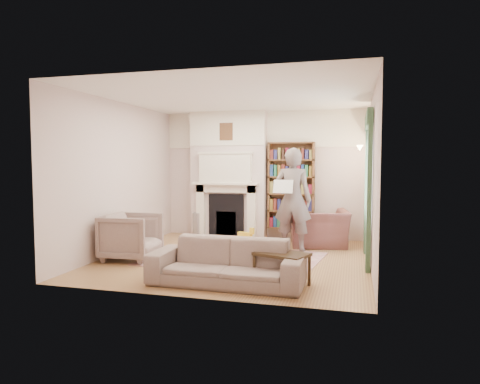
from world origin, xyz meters
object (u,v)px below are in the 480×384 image
(rocking_horse, at_px, (245,237))
(sofa, at_px, (227,262))
(armchair_left, at_px, (131,237))
(man_reading, at_px, (293,200))
(bookcase, at_px, (291,186))
(coffee_table, at_px, (282,269))
(paraffin_heater, at_px, (198,225))
(armchair_reading, at_px, (319,228))

(rocking_horse, bearing_deg, sofa, -68.69)
(armchair_left, distance_m, man_reading, 3.01)
(bookcase, xyz_separation_m, armchair_left, (-2.37, -2.68, -0.77))
(bookcase, distance_m, coffee_table, 3.68)
(sofa, xyz_separation_m, man_reading, (0.56, 2.44, 0.67))
(armchair_left, xyz_separation_m, rocking_horse, (1.63, 1.55, -0.20))
(paraffin_heater, bearing_deg, armchair_left, -97.16)
(armchair_reading, distance_m, sofa, 3.20)
(bookcase, bearing_deg, sofa, -95.44)
(armchair_reading, relative_size, paraffin_heater, 2.04)
(sofa, xyz_separation_m, coffee_table, (0.74, 0.15, -0.08))
(sofa, bearing_deg, armchair_reading, 72.09)
(coffee_table, relative_size, rocking_horse, 1.55)
(bookcase, height_order, coffee_table, bookcase)
(armchair_reading, relative_size, rocking_horse, 2.49)
(rocking_horse, bearing_deg, armchair_reading, 31.15)
(man_reading, bearing_deg, bookcase, -76.98)
(man_reading, height_order, coffee_table, man_reading)
(armchair_reading, bearing_deg, bookcase, -54.71)
(armchair_left, bearing_deg, bookcase, -45.01)
(sofa, distance_m, rocking_horse, 2.59)
(armchair_reading, bearing_deg, coffee_table, 74.36)
(man_reading, bearing_deg, armchair_left, 32.46)
(bookcase, height_order, armchair_left, bookcase)
(man_reading, distance_m, coffee_table, 2.41)
(man_reading, xyz_separation_m, rocking_horse, (-0.96, 0.12, -0.78))
(bookcase, relative_size, coffee_table, 2.64)
(coffee_table, bearing_deg, sofa, -148.39)
(armchair_reading, bearing_deg, man_reading, 42.86)
(coffee_table, bearing_deg, paraffin_heater, 146.75)
(armchair_reading, xyz_separation_m, paraffin_heater, (-2.73, 0.40, -0.09))
(armchair_reading, xyz_separation_m, rocking_horse, (-1.41, -0.48, -0.17))
(armchair_left, height_order, sofa, armchair_left)
(man_reading, bearing_deg, sofa, 80.57)
(coffee_table, height_order, paraffin_heater, paraffin_heater)
(armchair_left, height_order, rocking_horse, armchair_left)
(coffee_table, distance_m, paraffin_heater, 4.10)
(bookcase, bearing_deg, coffee_table, -83.73)
(sofa, bearing_deg, coffee_table, 12.12)
(paraffin_heater, xyz_separation_m, rocking_horse, (1.32, -0.88, -0.08))
(coffee_table, relative_size, paraffin_heater, 1.27)
(bookcase, height_order, armchair_reading, bookcase)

